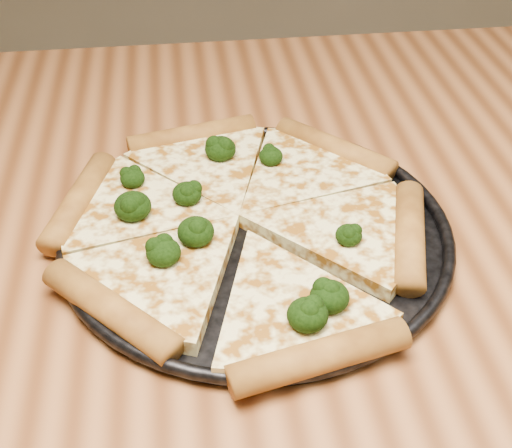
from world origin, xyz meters
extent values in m
cube|color=#985B2F|center=(0.00, 0.00, 0.73)|extent=(1.20, 0.90, 0.04)
cylinder|color=black|center=(-0.05, 0.00, 0.75)|extent=(0.35, 0.35, 0.01)
torus|color=black|center=(-0.05, 0.00, 0.76)|extent=(0.36, 0.36, 0.01)
cylinder|color=#A76F29|center=(0.05, 0.12, 0.77)|extent=(0.12, 0.12, 0.03)
cylinder|color=#A76F29|center=(-0.10, 0.16, 0.77)|extent=(0.14, 0.06, 0.03)
cylinder|color=#A76F29|center=(-0.21, 0.06, 0.77)|extent=(0.07, 0.14, 0.03)
cylinder|color=#A76F29|center=(-0.18, -0.10, 0.77)|extent=(0.12, 0.12, 0.03)
cylinder|color=#A76F29|center=(-0.02, -0.16, 0.77)|extent=(0.14, 0.06, 0.03)
cylinder|color=#A76F29|center=(0.09, -0.03, 0.77)|extent=(0.07, 0.14, 0.03)
ellipsoid|color=black|center=(-0.16, 0.02, 0.78)|extent=(0.03, 0.03, 0.03)
ellipsoid|color=black|center=(-0.02, 0.10, 0.78)|extent=(0.02, 0.02, 0.02)
ellipsoid|color=black|center=(-0.07, 0.11, 0.78)|extent=(0.03, 0.03, 0.02)
ellipsoid|color=black|center=(0.03, -0.04, 0.78)|extent=(0.02, 0.02, 0.02)
ellipsoid|color=black|center=(-0.10, -0.02, 0.78)|extent=(0.03, 0.03, 0.02)
ellipsoid|color=black|center=(-0.03, -0.13, 0.78)|extent=(0.03, 0.03, 0.02)
ellipsoid|color=black|center=(0.00, -0.11, 0.78)|extent=(0.03, 0.03, 0.02)
ellipsoid|color=black|center=(-0.11, 0.04, 0.78)|extent=(0.03, 0.03, 0.02)
ellipsoid|color=black|center=(-0.13, -0.04, 0.78)|extent=(0.03, 0.03, 0.02)
ellipsoid|color=black|center=(-0.16, 0.07, 0.78)|extent=(0.02, 0.02, 0.02)
camera|label=1|loc=(-0.11, -0.50, 1.16)|focal=48.81mm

